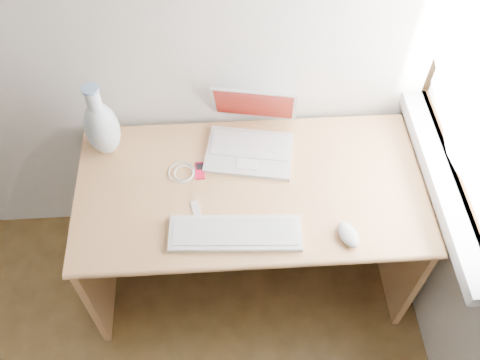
{
  "coord_description": "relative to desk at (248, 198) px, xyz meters",
  "views": [
    {
      "loc": [
        0.86,
        0.17,
        2.4
      ],
      "look_at": [
        0.93,
        1.35,
        0.8
      ],
      "focal_mm": 40.0,
      "sensor_mm": 36.0,
      "label": 1
    }
  ],
  "objects": [
    {
      "name": "desk",
      "position": [
        0.0,
        0.0,
        0.0
      ],
      "size": [
        1.36,
        0.68,
        0.72
      ],
      "color": "tan",
      "rests_on": "floor"
    },
    {
      "name": "laptop",
      "position": [
        0.01,
        0.12,
        0.26
      ],
      "size": [
        0.38,
        0.34,
        0.23
      ],
      "rotation": [
        0.0,
        0.0,
        -0.19
      ],
      "color": "silver",
      "rests_on": "desk"
    },
    {
      "name": "external_keyboard",
      "position": [
        -0.07,
        -0.3,
        0.22
      ],
      "size": [
        0.49,
        0.17,
        0.02
      ],
      "rotation": [
        0.0,
        0.0,
        -0.06
      ],
      "color": "white",
      "rests_on": "desk"
    },
    {
      "name": "mouse",
      "position": [
        0.33,
        -0.33,
        0.22
      ],
      "size": [
        0.1,
        0.13,
        0.04
      ],
      "primitive_type": "ellipsoid",
      "rotation": [
        0.0,
        0.0,
        0.32
      ],
      "color": "silver",
      "rests_on": "desk"
    },
    {
      "name": "ipod",
      "position": [
        -0.2,
        0.0,
        0.21
      ],
      "size": [
        0.04,
        0.08,
        0.01
      ],
      "rotation": [
        0.0,
        0.0,
        0.01
      ],
      "color": "red",
      "rests_on": "desk"
    },
    {
      "name": "cable_coil",
      "position": [
        -0.27,
        -0.0,
        0.21
      ],
      "size": [
        0.13,
        0.13,
        0.01
      ],
      "primitive_type": "torus",
      "rotation": [
        0.0,
        0.0,
        -0.23
      ],
      "color": "white",
      "rests_on": "desk"
    },
    {
      "name": "remote",
      "position": [
        -0.21,
        -0.18,
        0.21
      ],
      "size": [
        0.04,
        0.08,
        0.01
      ],
      "primitive_type": "cube",
      "rotation": [
        0.0,
        0.0,
        0.21
      ],
      "color": "white",
      "rests_on": "desk"
    },
    {
      "name": "vase",
      "position": [
        -0.57,
        0.13,
        0.34
      ],
      "size": [
        0.13,
        0.13,
        0.34
      ],
      "color": "white",
      "rests_on": "desk"
    }
  ]
}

